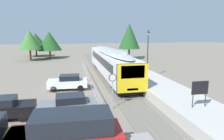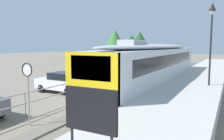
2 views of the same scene
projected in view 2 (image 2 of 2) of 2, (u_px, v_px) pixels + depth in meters
The scene contains 12 objects.
ground_plane at pixel (119, 86), 19.94m from camera, with size 160.00×160.00×0.00m, color slate.
track_rails at pixel (152, 88), 18.54m from camera, with size 3.20×60.00×0.14m.
commuter_train at pixel (155, 62), 18.75m from camera, with size 2.82×19.55×3.74m.
station_platform at pixel (194, 87), 16.99m from camera, with size 3.90×60.00×0.90m, color #B7B5AD.
platform_lamp_mid_platform at pixel (211, 29), 14.69m from camera, with size 0.34×0.34×5.35m.
platform_notice_board at pixel (91, 113), 4.57m from camera, with size 1.20×0.08×1.80m.
speed_limit_sign at pixel (27, 78), 9.81m from camera, with size 0.61×0.10×2.81m.
carpark_fence at pixel (25, 99), 11.19m from camera, with size 0.06×36.06×1.25m.
parked_hatchback_white at pixel (62, 82), 17.02m from camera, with size 4.09×1.96×1.53m.
tree_behind_carpark at pixel (140, 43), 41.91m from camera, with size 5.35×5.35×6.01m.
tree_distant_left at pixel (115, 41), 40.94m from camera, with size 4.60×4.60×6.33m.
tree_distant_centre at pixel (131, 44), 47.52m from camera, with size 5.53×5.53×5.65m.
Camera 2 is at (5.61, 4.30, 3.54)m, focal length 36.44 mm.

